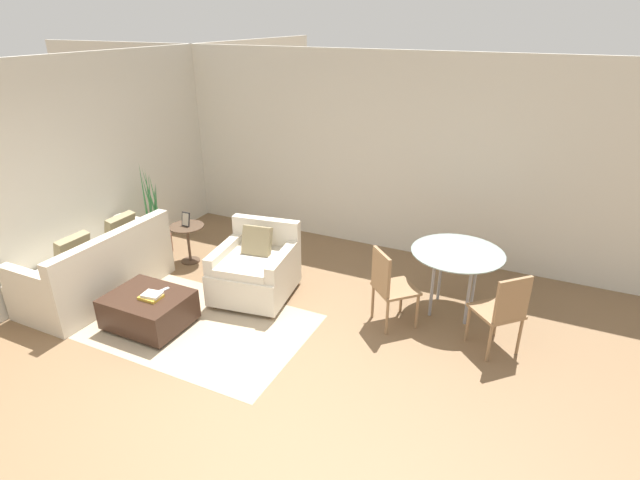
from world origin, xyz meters
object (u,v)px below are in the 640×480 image
Objects in this scene: couch at (98,272)px; dining_table at (457,260)px; picture_frame at (186,219)px; book_stack at (151,296)px; tv_remote_primary at (163,290)px; side_table at (188,236)px; potted_plant at (157,233)px; dining_chair_near_left at (389,283)px; ottoman at (149,309)px; dining_chair_near_right at (503,309)px; armchair at (256,269)px.

couch reaches higher than dining_table.
book_stack is at bearing -64.13° from picture_frame.
tv_remote_primary is 1.47m from side_table.
side_table is at bearing -4.30° from potted_plant.
dining_chair_near_left reaches higher than book_stack.
dining_chair_near_left is (2.26, 0.99, 0.13)m from tv_remote_primary.
ottoman is 0.95× the size of dining_chair_near_left.
ottoman is at bearing 167.64° from book_stack.
picture_frame is 4.16m from dining_chair_near_right.
potted_plant reaches higher than armchair.
couch reaches higher than side_table.
picture_frame reaches higher than tv_remote_primary.
tv_remote_primary is at bearing -156.40° from dining_chair_near_left.
dining_chair_near_right is at bearing 18.10° from ottoman.
ottoman is 0.63× the size of potted_plant.
dining_table is 1.13× the size of dining_chair_near_left.
picture_frame reaches higher than book_stack.
dining_chair_near_right is at bearing 16.04° from tv_remote_primary.
book_stack is 0.43× the size of side_table.
book_stack is 1.63m from side_table.
book_stack is at bearing -48.94° from potted_plant.
side_table is at bearing -90.00° from picture_frame.
potted_plant is at bearing 129.41° from ottoman.
armchair is 4.55× the size of book_stack.
dining_table is at bearing 16.57° from armchair.
potted_plant is 4.77m from dining_chair_near_right.
armchair is 1.24× the size of ottoman.
potted_plant is at bearing -176.68° from dining_table.
dining_chair_near_left is (3.37, 0.88, 0.21)m from couch.
book_stack is 0.23× the size of dining_table.
dining_chair_near_left is (3.58, -0.35, 0.22)m from potted_plant.
ottoman is at bearing -50.59° from potted_plant.
book_stack is 1.59× the size of tv_remote_primary.
picture_frame reaches higher than ottoman.
ottoman is at bearing -14.56° from couch.
couch is 4.24m from dining_table.
picture_frame is (-0.62, 1.45, 0.42)m from ottoman.
book_stack is at bearing -152.58° from dining_chair_near_left.
picture_frame is at bearing 90.00° from side_table.
side_table is (-1.33, 0.38, 0.03)m from armchair.
picture_frame is at bearing 71.18° from couch.
couch is 4.64m from dining_chair_near_right.
armchair is (1.73, 0.81, 0.05)m from couch.
book_stack is (1.12, -0.29, 0.10)m from couch.
ottoman is 4.47× the size of picture_frame.
couch is 1.95× the size of dining_chair_near_right.
dining_chair_near_left is (2.26, 1.17, 0.11)m from book_stack.
picture_frame is at bearing 174.24° from dining_chair_near_left.
dining_table reaches higher than picture_frame.
potted_plant is 7.07× the size of picture_frame.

